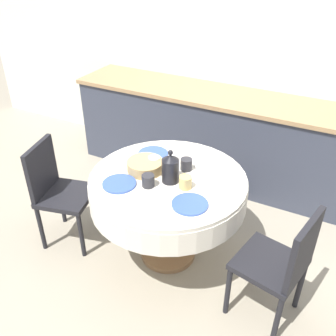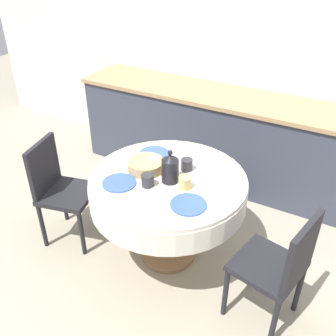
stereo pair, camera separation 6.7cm
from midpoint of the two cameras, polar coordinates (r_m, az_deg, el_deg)
ground_plane at (r=3.16m, az=-0.62°, el=-12.91°), size 12.00×12.00×0.00m
wall_back at (r=3.87m, az=11.35°, el=17.62°), size 7.00×0.05×2.60m
kitchen_counter at (r=3.87m, az=8.52°, el=4.50°), size 3.24×0.64×0.92m
dining_table at (r=2.75m, az=-0.70°, el=-3.70°), size 1.15×1.15×0.75m
chair_left at (r=2.48m, az=16.14°, el=-13.68°), size 0.47×0.47×0.89m
chair_right at (r=3.13m, az=-17.07°, el=-3.01°), size 0.48×0.48×0.89m
plate_near_left at (r=2.63m, az=-8.16°, el=-2.39°), size 0.24×0.24×0.01m
cup_near_left at (r=2.57m, az=-3.80°, el=-1.94°), size 0.09×0.09×0.09m
plate_near_right at (r=2.41m, az=2.56°, el=-5.53°), size 0.24×0.24×0.01m
cup_near_right at (r=2.55m, az=1.91°, el=-2.20°), size 0.09×0.09×0.09m
plate_far_left at (r=2.96m, az=-2.96°, el=2.19°), size 0.24×0.24×0.01m
cup_far_left at (r=2.77m, az=-2.81°, el=0.90°), size 0.09×0.09×0.09m
plate_far_right at (r=2.81m, az=5.82°, el=0.31°), size 0.24×0.24×0.01m
cup_far_right at (r=2.75m, az=2.11°, el=0.56°), size 0.09×0.09×0.09m
coffee_carafe at (r=2.58m, az=-0.38°, el=-0.06°), size 0.12×0.12×0.25m
bread_basket at (r=2.74m, az=-4.20°, el=0.33°), size 0.26×0.26×0.08m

